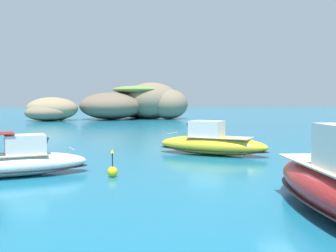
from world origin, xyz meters
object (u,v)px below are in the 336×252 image
object	(u,v)px
motorboat_yellow	(211,143)
channel_buoy	(112,171)
islet_large	(140,103)
motorboat_white	(19,162)
islet_small	(52,110)

from	to	relation	value
motorboat_yellow	channel_buoy	distance (m)	10.66
islet_large	motorboat_white	distance (m)	64.21
motorboat_white	channel_buoy	distance (m)	5.11
islet_small	motorboat_yellow	bearing A→B (deg)	-69.66
islet_small	motorboat_yellow	size ratio (longest dim) A/B	1.27
motorboat_yellow	channel_buoy	world-z (taller)	motorboat_yellow
motorboat_white	motorboat_yellow	distance (m)	14.04
islet_small	channel_buoy	bearing A→B (deg)	-78.93
motorboat_yellow	channel_buoy	xyz separation A→B (m)	(-7.36, -7.69, -0.51)
islet_large	motorboat_yellow	world-z (taller)	islet_large
islet_small	motorboat_yellow	world-z (taller)	islet_small
motorboat_white	motorboat_yellow	xyz separation A→B (m)	(12.35, 6.66, 0.09)
islet_small	channel_buoy	xyz separation A→B (m)	(11.40, -58.32, -1.71)
islet_small	motorboat_white	bearing A→B (deg)	-83.61
islet_large	islet_small	world-z (taller)	islet_large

